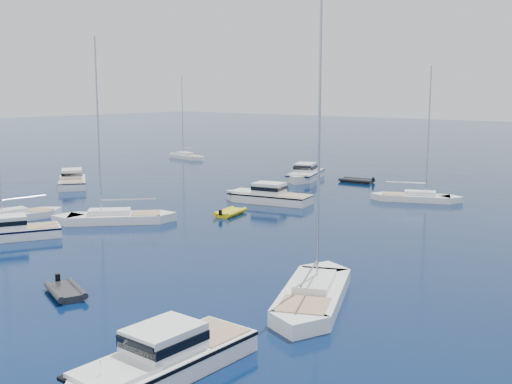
% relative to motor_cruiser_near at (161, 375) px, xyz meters
% --- Properties ---
extents(ground, '(400.00, 400.00, 0.00)m').
position_rel_motor_cruiser_near_xyz_m(ground, '(-9.52, 3.32, 0.00)').
color(ground, '#081E50').
rests_on(ground, ground).
extents(motor_cruiser_near, '(2.96, 9.40, 2.46)m').
position_rel_motor_cruiser_near_xyz_m(motor_cruiser_near, '(0.00, 0.00, 0.00)').
color(motor_cruiser_near, white).
rests_on(motor_cruiser_near, ground).
extents(motor_cruiser_left, '(6.08, 8.77, 2.23)m').
position_rel_motor_cruiser_near_xyz_m(motor_cruiser_left, '(-25.77, 7.91, 0.00)').
color(motor_cruiser_left, white).
rests_on(motor_cruiser_left, ground).
extents(motor_cruiser_centre, '(9.95, 4.94, 2.50)m').
position_rel_motor_cruiser_near_xyz_m(motor_cruiser_centre, '(-20.54, 32.23, 0.00)').
color(motor_cruiser_centre, white).
rests_on(motor_cruiser_centre, ground).
extents(motor_cruiser_far_l, '(9.47, 7.87, 2.50)m').
position_rel_motor_cruiser_near_xyz_m(motor_cruiser_far_l, '(-44.45, 26.40, 0.00)').
color(motor_cruiser_far_l, white).
rests_on(motor_cruiser_far_l, ground).
extents(motor_cruiser_horizon, '(6.21, 10.13, 2.55)m').
position_rel_motor_cruiser_near_xyz_m(motor_cruiser_horizon, '(-26.95, 47.57, 0.00)').
color(motor_cruiser_horizon, silver).
rests_on(motor_cruiser_horizon, ground).
extents(sailboat_fore, '(3.56, 9.41, 13.49)m').
position_rel_motor_cruiser_near_xyz_m(sailboat_fore, '(-31.75, 11.86, 0.00)').
color(sailboat_fore, white).
rests_on(sailboat_fore, ground).
extents(sailboat_mid_r, '(7.52, 11.60, 16.78)m').
position_rel_motor_cruiser_near_xyz_m(sailboat_mid_r, '(-0.35, 10.86, 0.00)').
color(sailboat_mid_r, white).
rests_on(sailboat_mid_r, ground).
extents(sailboat_mid_l, '(9.27, 9.72, 15.68)m').
position_rel_motor_cruiser_near_xyz_m(sailboat_mid_l, '(-24.48, 16.86, 0.00)').
color(sailboat_mid_l, white).
rests_on(sailboat_mid_l, ground).
extents(sailboat_centre, '(9.47, 6.03, 13.66)m').
position_rel_motor_cruiser_near_xyz_m(sailboat_centre, '(-9.75, 42.27, 0.00)').
color(sailboat_centre, white).
rests_on(sailboat_centre, ground).
extents(sailboat_far_l, '(9.38, 3.96, 13.38)m').
position_rel_motor_cruiser_near_xyz_m(sailboat_far_l, '(-55.14, 54.80, 0.00)').
color(sailboat_far_l, silver).
rests_on(sailboat_far_l, ground).
extents(tender_yellow, '(2.78, 3.93, 0.95)m').
position_rel_motor_cruiser_near_xyz_m(tender_yellow, '(-19.20, 25.31, 0.00)').
color(tender_yellow, yellow).
rests_on(tender_yellow, ground).
extents(tender_grey_near, '(3.85, 2.95, 0.95)m').
position_rel_motor_cruiser_near_xyz_m(tender_grey_near, '(-11.22, 3.24, 0.00)').
color(tender_grey_near, black).
rests_on(tender_grey_near, ground).
extents(tender_grey_far, '(4.39, 2.75, 0.95)m').
position_rel_motor_cruiser_near_xyz_m(tender_grey_far, '(-20.84, 49.57, 0.00)').
color(tender_grey_far, black).
rests_on(tender_grey_far, ground).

